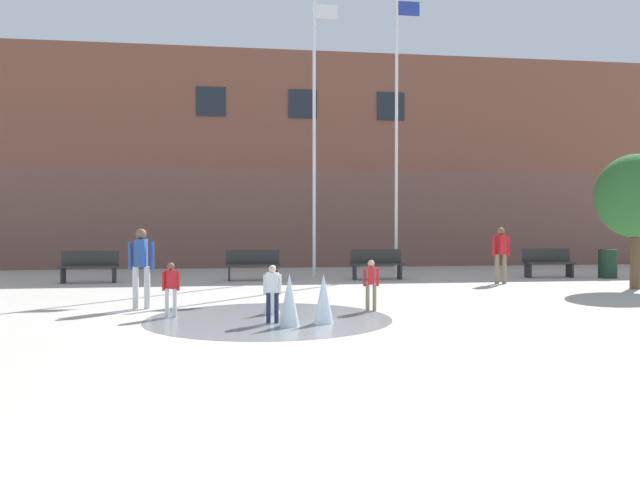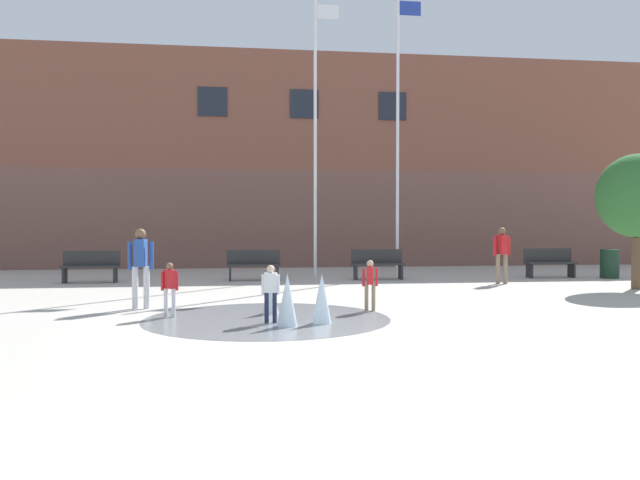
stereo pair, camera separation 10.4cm
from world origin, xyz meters
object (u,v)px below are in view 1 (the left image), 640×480
(park_bench_under_left_flagpole, at_px, (253,264))
(flagpole_right, at_px, (397,125))
(child_running, at_px, (272,289))
(adult_near_bench, at_px, (501,251))
(child_with_pink_shirt, at_px, (171,285))
(park_bench_under_right_flagpole, at_px, (377,264))
(child_in_fountain, at_px, (371,281))
(park_bench_near_trashcan, at_px, (548,262))
(street_tree_near_building, at_px, (636,196))
(flagpole_left, at_px, (315,127))
(park_bench_left_of_flagpoles, at_px, (89,266))
(trash_can, at_px, (608,264))
(adult_in_red, at_px, (141,262))

(park_bench_under_left_flagpole, distance_m, flagpole_right, 6.46)
(park_bench_under_left_flagpole, xyz_separation_m, child_running, (0.07, -8.21, 0.10))
(adult_near_bench, height_order, child_with_pink_shirt, adult_near_bench)
(adult_near_bench, bearing_deg, flagpole_right, 29.83)
(park_bench_under_right_flagpole, relative_size, child_in_fountain, 1.62)
(park_bench_near_trashcan, height_order, child_running, child_running)
(flagpole_right, relative_size, street_tree_near_building, 2.64)
(child_in_fountain, relative_size, flagpole_left, 0.11)
(park_bench_under_right_flagpole, relative_size, flagpole_left, 0.18)
(park_bench_left_of_flagpoles, height_order, flagpole_right, flagpole_right)
(child_with_pink_shirt, bearing_deg, adult_near_bench, 73.08)
(flagpole_right, bearing_deg, flagpole_left, 180.00)
(park_bench_under_left_flagpole, distance_m, child_in_fountain, 7.29)
(park_bench_near_trashcan, relative_size, street_tree_near_building, 0.46)
(park_bench_left_of_flagpoles, height_order, child_running, child_running)
(flagpole_left, relative_size, street_tree_near_building, 2.57)
(adult_near_bench, xyz_separation_m, trash_can, (4.13, 1.36, -0.48))
(flagpole_left, relative_size, trash_can, 10.00)
(park_bench_left_of_flagpoles, height_order, park_bench_under_left_flagpole, same)
(child_in_fountain, distance_m, trash_can, 10.94)
(adult_near_bench, bearing_deg, child_running, 124.72)
(child_running, xyz_separation_m, flagpole_left, (1.92, 9.06, 4.17))
(child_running, relative_size, adult_in_red, 0.62)
(street_tree_near_building, bearing_deg, flagpole_left, 148.69)
(flagpole_right, bearing_deg, adult_near_bench, -52.88)
(adult_in_red, bearing_deg, adult_near_bench, 117.01)
(park_bench_under_right_flagpole, height_order, park_bench_near_trashcan, same)
(park_bench_under_left_flagpole, height_order, park_bench_near_trashcan, same)
(park_bench_near_trashcan, distance_m, street_tree_near_building, 4.13)
(child_in_fountain, relative_size, child_with_pink_shirt, 1.00)
(flagpole_left, xyz_separation_m, flagpole_right, (2.67, 0.00, 0.12))
(park_bench_under_left_flagpole, distance_m, park_bench_under_right_flagpole, 3.76)
(flagpole_right, bearing_deg, trash_can, -13.92)
(child_in_fountain, bearing_deg, adult_near_bench, 149.51)
(park_bench_under_left_flagpole, height_order, park_bench_under_right_flagpole, same)
(park_bench_left_of_flagpoles, relative_size, trash_can, 1.78)
(park_bench_left_of_flagpoles, bearing_deg, flagpole_left, 8.41)
(park_bench_left_of_flagpoles, bearing_deg, park_bench_under_left_flagpole, 1.64)
(park_bench_near_trashcan, relative_size, child_in_fountain, 1.62)
(park_bench_left_of_flagpoles, relative_size, adult_near_bench, 1.01)
(child_with_pink_shirt, height_order, flagpole_left, flagpole_left)
(adult_near_bench, xyz_separation_m, street_tree_near_building, (2.87, -1.79, 1.46))
(park_bench_near_trashcan, bearing_deg, child_running, -139.12)
(child_running, height_order, trash_can, child_running)
(park_bench_under_left_flagpole, xyz_separation_m, child_in_fountain, (2.05, -7.00, 0.10))
(street_tree_near_building, bearing_deg, child_with_pink_shirt, -163.36)
(adult_near_bench, distance_m, child_running, 9.17)
(park_bench_under_left_flagpole, distance_m, park_bench_near_trashcan, 9.28)
(trash_can, distance_m, street_tree_near_building, 3.91)
(street_tree_near_building, bearing_deg, park_bench_near_trashcan, 97.40)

